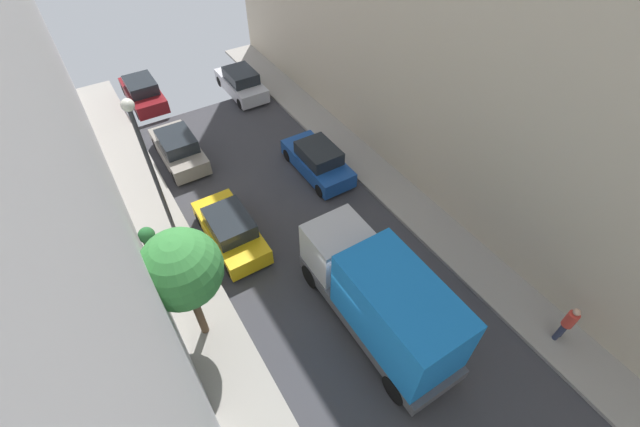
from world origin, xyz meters
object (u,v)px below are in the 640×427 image
object	(u,v)px
parked_car_left_2	(179,149)
parked_car_left_3	(143,93)
parked_car_right_2	(318,161)
lamp_post	(146,154)
street_tree_0	(181,270)
potted_plant_2	(147,237)
parked_car_right_3	(241,83)
parked_car_left_1	(230,230)
delivery_truck	(381,299)
pedestrian	(568,323)

from	to	relation	value
parked_car_left_2	parked_car_left_3	world-z (taller)	same
parked_car_right_2	lamp_post	world-z (taller)	lamp_post
parked_car_left_3	street_tree_0	xyz separation A→B (m)	(-2.51, -16.18, 2.97)
parked_car_left_2	potted_plant_2	world-z (taller)	parked_car_left_2
parked_car_left_2	parked_car_right_3	world-z (taller)	same
parked_car_left_2	parked_car_left_3	distance (m)	6.38
parked_car_left_1	potted_plant_2	bearing A→B (deg)	153.94
parked_car_right_3	potted_plant_2	xyz separation A→B (m)	(-8.40, -9.30, -0.04)
parked_car_left_1	delivery_truck	world-z (taller)	delivery_truck
parked_car_right_3	parked_car_left_3	bearing A→B (deg)	159.32
parked_car_right_3	delivery_truck	world-z (taller)	delivery_truck
parked_car_right_2	street_tree_0	distance (m)	9.97
delivery_truck	pedestrian	size ratio (longest dim) A/B	3.84
parked_car_left_1	parked_car_left_3	xyz separation A→B (m)	(0.00, 12.81, 0.00)
parked_car_left_1	parked_car_right_3	distance (m)	12.04
parked_car_right_3	delivery_truck	xyz separation A→B (m)	(-2.70, -17.12, 1.07)
pedestrian	parked_car_left_2	bearing A→B (deg)	115.04
delivery_truck	parked_car_right_3	bearing A→B (deg)	81.04
parked_car_left_3	potted_plant_2	size ratio (longest dim) A/B	4.32
street_tree_0	lamp_post	distance (m)	5.20
parked_car_right_3	lamp_post	distance (m)	12.10
parked_car_left_3	pedestrian	world-z (taller)	pedestrian
parked_car_left_2	parked_car_right_2	distance (m)	7.03
lamp_post	parked_car_right_2	bearing A→B (deg)	1.22
parked_car_left_2	parked_car_right_3	xyz separation A→B (m)	(5.40, 4.34, 0.00)
delivery_truck	lamp_post	world-z (taller)	lamp_post
delivery_truck	street_tree_0	size ratio (longest dim) A/B	1.38
parked_car_left_2	street_tree_0	distance (m)	10.54
parked_car_right_2	potted_plant_2	bearing A→B (deg)	-176.90
parked_car_left_3	potted_plant_2	bearing A→B (deg)	-104.82
parked_car_left_3	street_tree_0	bearing A→B (deg)	-98.81
street_tree_0	delivery_truck	bearing A→B (deg)	-29.77
parked_car_left_1	parked_car_left_2	distance (m)	6.43
parked_car_right_3	pedestrian	distance (m)	20.94
parked_car_left_2	potted_plant_2	xyz separation A→B (m)	(-3.00, -4.96, -0.04)
parked_car_left_2	delivery_truck	xyz separation A→B (m)	(2.70, -12.78, 1.07)
parked_car_left_1	potted_plant_2	size ratio (longest dim) A/B	4.32
parked_car_left_3	lamp_post	world-z (taller)	lamp_post
parked_car_right_2	potted_plant_2	xyz separation A→B (m)	(-8.40, -0.46, -0.04)
parked_car_left_1	parked_car_left_2	xyz separation A→B (m)	(0.00, 6.43, 0.00)
parked_car_right_3	lamp_post	bearing A→B (deg)	-129.05
parked_car_left_1	lamp_post	distance (m)	4.35
street_tree_0	parked_car_right_3	bearing A→B (deg)	60.79
lamp_post	parked_car_right_3	bearing A→B (deg)	50.95
parked_car_left_2	delivery_truck	size ratio (longest dim) A/B	0.64
pedestrian	lamp_post	xyz separation A→B (m)	(-9.59, 11.81, 3.14)
parked_car_right_2	lamp_post	distance (m)	8.09
parked_car_right_3	parked_car_left_2	bearing A→B (deg)	-141.21
parked_car_left_3	delivery_truck	xyz separation A→B (m)	(2.70, -19.16, 1.07)
parked_car_left_2	pedestrian	world-z (taller)	pedestrian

